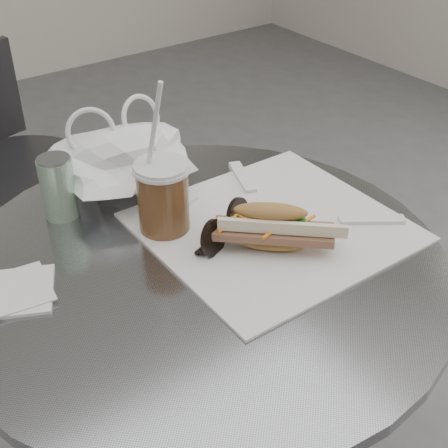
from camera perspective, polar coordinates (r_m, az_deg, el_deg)
cafe_table at (r=1.14m, az=-1.84°, el=-14.15°), size 0.76×0.76×0.74m
chair_far at (r=1.89m, az=-18.50°, el=1.35°), size 0.41×0.44×0.78m
sandwich_paper at (r=1.02m, az=4.46°, el=-0.24°), size 0.39×0.37×0.00m
banh_mi at (r=0.95m, az=4.42°, el=-0.36°), size 0.22×0.22×0.08m
iced_coffee at (r=0.99m, az=-5.61°, el=2.53°), size 0.09×0.09×0.26m
sunglasses at (r=0.98m, az=0.03°, el=-0.46°), size 0.13×0.07×0.06m
plastic_bag at (r=1.10m, az=-8.98°, el=5.64°), size 0.25×0.20×0.12m
napkin_stack at (r=0.94m, az=-18.59°, el=-5.87°), size 0.14×0.14×0.01m
drink_can at (r=1.06m, az=-14.93°, el=3.26°), size 0.06×0.06×0.11m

